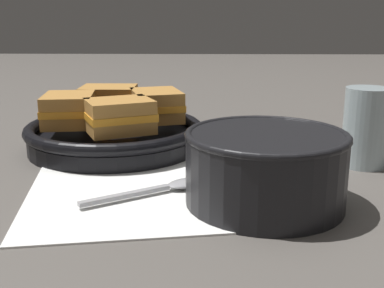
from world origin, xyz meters
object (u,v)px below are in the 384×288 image
at_px(skillet, 115,135).
at_px(drinking_glass, 366,127).
at_px(sandwich_far_right, 156,105).
at_px(sandwich_near_right, 69,110).
at_px(sandwich_far_left, 120,116).
at_px(soup_bowl, 266,164).
at_px(sandwich_near_left, 109,100).
at_px(spoon, 171,186).

relative_size(skillet, drinking_glass, 2.51).
bearing_deg(sandwich_far_right, skillet, -162.71).
relative_size(sandwich_near_right, sandwich_far_left, 0.88).
bearing_deg(soup_bowl, sandwich_near_left, 128.25).
bearing_deg(sandwich_far_right, sandwich_near_right, -162.71).
height_order(soup_bowl, spoon, soup_bowl).
relative_size(soup_bowl, sandwich_near_right, 1.78).
relative_size(sandwich_near_right, sandwich_far_right, 0.92).
bearing_deg(skillet, sandwich_far_right, 17.29).
height_order(spoon, sandwich_near_right, sandwich_near_right).
bearing_deg(drinking_glass, sandwich_near_left, 159.61).
height_order(sandwich_near_left, sandwich_near_right, same).
bearing_deg(drinking_glass, spoon, -156.57).
relative_size(sandwich_near_left, drinking_glass, 0.84).
bearing_deg(drinking_glass, sandwich_far_left, 177.71).
distance_m(spoon, sandwich_near_right, 0.24).
xyz_separation_m(skillet, sandwich_near_right, (-0.06, -0.02, 0.04)).
xyz_separation_m(sandwich_far_left, drinking_glass, (0.34, -0.01, -0.01)).
relative_size(soup_bowl, sandwich_near_left, 1.93).
relative_size(skillet, sandwich_near_right, 2.75).
xyz_separation_m(skillet, drinking_glass, (0.36, -0.08, 0.03)).
distance_m(sandwich_near_left, sandwich_far_right, 0.09).
distance_m(skillet, sandwich_near_left, 0.08).
bearing_deg(soup_bowl, sandwich_far_right, 120.37).
xyz_separation_m(sandwich_near_left, drinking_glass, (0.37, -0.14, -0.01)).
bearing_deg(soup_bowl, sandwich_near_right, 143.07).
relative_size(spoon, skillet, 0.53).
bearing_deg(drinking_glass, sandwich_far_right, 161.83).
relative_size(spoon, sandwich_far_right, 1.33).
xyz_separation_m(soup_bowl, skillet, (-0.20, 0.22, -0.02)).
xyz_separation_m(sandwich_far_right, drinking_glass, (0.29, -0.10, -0.01)).
bearing_deg(skillet, sandwich_near_right, -162.71).
relative_size(sandwich_far_left, sandwich_far_right, 1.05).
bearing_deg(sandwich_near_left, skillet, -72.71).
bearing_deg(spoon, skillet, 85.33).
bearing_deg(sandwich_near_right, drinking_glass, -7.73).
height_order(spoon, sandwich_far_right, sandwich_far_right).
height_order(skillet, sandwich_far_right, sandwich_far_right).
distance_m(skillet, sandwich_far_left, 0.08).
xyz_separation_m(spoon, sandwich_far_left, (-0.08, 0.12, 0.06)).
bearing_deg(sandwich_far_left, sandwich_far_right, 62.29).
height_order(sandwich_near_left, sandwich_far_left, same).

